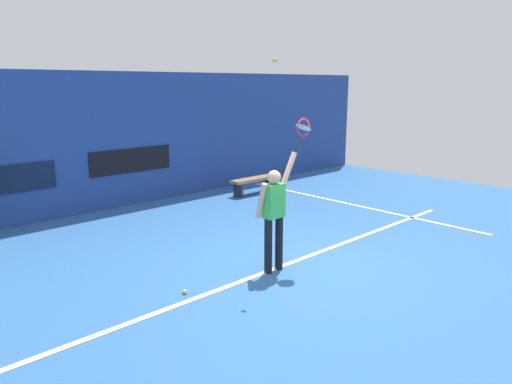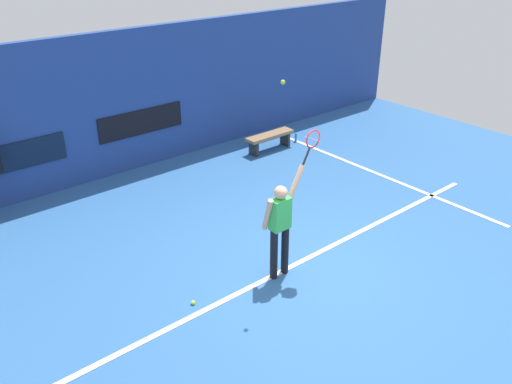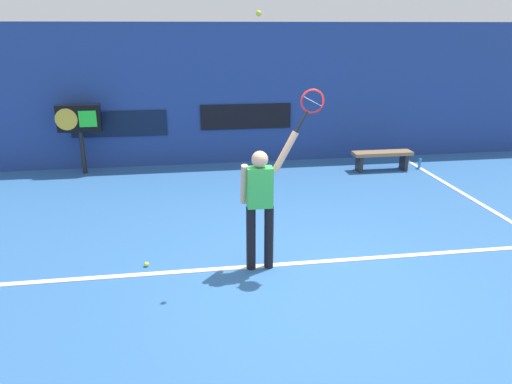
{
  "view_description": "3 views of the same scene",
  "coord_description": "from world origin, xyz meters",
  "px_view_note": "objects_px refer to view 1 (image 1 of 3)",
  "views": [
    {
      "loc": [
        -5.81,
        -4.91,
        3.02
      ],
      "look_at": [
        -0.91,
        0.28,
        1.39
      ],
      "focal_mm": 33.38,
      "sensor_mm": 36.0,
      "label": 1
    },
    {
      "loc": [
        -5.67,
        -5.28,
        5.39
      ],
      "look_at": [
        -0.39,
        1.04,
        1.23
      ],
      "focal_mm": 37.44,
      "sensor_mm": 36.0,
      "label": 2
    },
    {
      "loc": [
        -1.5,
        -5.72,
        3.22
      ],
      "look_at": [
        -0.58,
        0.33,
        1.1
      ],
      "focal_mm": 33.71,
      "sensor_mm": 36.0,
      "label": 3
    }
  ],
  "objects_px": {
    "tennis_racket": "(303,129)",
    "tennis_ball": "(275,60)",
    "water_bottle": "(277,185)",
    "court_bench": "(253,182)",
    "spare_ball": "(185,292)",
    "tennis_player": "(274,212)"
  },
  "relations": [
    {
      "from": "tennis_ball",
      "to": "spare_ball",
      "type": "distance_m",
      "value": 3.68
    },
    {
      "from": "tennis_racket",
      "to": "water_bottle",
      "type": "relative_size",
      "value": 2.56
    },
    {
      "from": "tennis_ball",
      "to": "water_bottle",
      "type": "bearing_deg",
      "value": 43.65
    },
    {
      "from": "court_bench",
      "to": "spare_ball",
      "type": "bearing_deg",
      "value": -141.78
    },
    {
      "from": "tennis_player",
      "to": "court_bench",
      "type": "height_order",
      "value": "tennis_player"
    },
    {
      "from": "court_bench",
      "to": "water_bottle",
      "type": "bearing_deg",
      "value": 0.0
    },
    {
      "from": "tennis_ball",
      "to": "court_bench",
      "type": "height_order",
      "value": "tennis_ball"
    },
    {
      "from": "tennis_ball",
      "to": "spare_ball",
      "type": "xyz_separation_m",
      "value": [
        -1.55,
        0.29,
        -3.33
      ]
    },
    {
      "from": "court_bench",
      "to": "spare_ball",
      "type": "distance_m",
      "value": 6.59
    },
    {
      "from": "tennis_player",
      "to": "tennis_ball",
      "type": "distance_m",
      "value": 2.35
    },
    {
      "from": "tennis_player",
      "to": "spare_ball",
      "type": "distance_m",
      "value": 1.88
    },
    {
      "from": "tennis_ball",
      "to": "spare_ball",
      "type": "bearing_deg",
      "value": 169.28
    },
    {
      "from": "tennis_racket",
      "to": "water_bottle",
      "type": "bearing_deg",
      "value": 48.15
    },
    {
      "from": "tennis_racket",
      "to": "tennis_ball",
      "type": "bearing_deg",
      "value": -178.33
    },
    {
      "from": "tennis_racket",
      "to": "tennis_ball",
      "type": "distance_m",
      "value": 1.28
    },
    {
      "from": "tennis_ball",
      "to": "water_bottle",
      "type": "distance_m",
      "value": 7.11
    },
    {
      "from": "tennis_ball",
      "to": "court_bench",
      "type": "relative_size",
      "value": 0.05
    },
    {
      "from": "tennis_racket",
      "to": "tennis_ball",
      "type": "relative_size",
      "value": 9.02
    },
    {
      "from": "tennis_player",
      "to": "tennis_ball",
      "type": "xyz_separation_m",
      "value": [
        -0.03,
        -0.02,
        2.35
      ]
    },
    {
      "from": "tennis_racket",
      "to": "water_bottle",
      "type": "distance_m",
      "value": 6.23
    },
    {
      "from": "water_bottle",
      "to": "spare_ball",
      "type": "bearing_deg",
      "value": -146.4
    },
    {
      "from": "tennis_ball",
      "to": "court_bench",
      "type": "bearing_deg",
      "value": 50.34
    }
  ]
}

